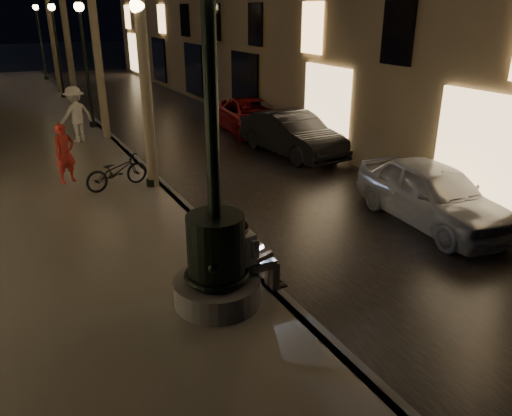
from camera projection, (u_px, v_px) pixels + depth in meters
ground at (107, 136)px, 19.25m from camera, size 120.00×120.00×0.00m
cobble_lane at (181, 128)px, 20.54m from camera, size 6.00×45.00×0.02m
curb_strip at (107, 134)px, 19.21m from camera, size 0.25×45.00×0.20m
fountain_lamppost at (216, 245)px, 7.68m from camera, size 1.40×1.40×5.21m
seated_man_laptop at (251, 254)px, 8.06m from camera, size 0.96×0.33×1.33m
lamp_curb_a at (142, 68)px, 12.16m from camera, size 0.36×0.36×4.81m
lamp_curb_b at (84, 47)px, 18.74m from camera, size 0.36×0.36×4.81m
lamp_curb_c at (56, 37)px, 25.32m from camera, size 0.36×0.36×4.81m
lamp_curb_d at (39, 31)px, 31.89m from camera, size 0.36×0.36×4.81m
car_front at (433, 194)px, 11.26m from camera, size 2.01×4.28×1.42m
car_second at (292, 134)px, 16.56m from camera, size 1.89×4.44×1.42m
car_third at (250, 116)px, 19.60m from camera, size 2.38×4.76×1.30m
pedestrian_red at (65, 154)px, 13.28m from camera, size 0.68×0.56×1.60m
pedestrian_white at (76, 114)px, 17.36m from camera, size 1.42×1.14×1.92m
bicycle at (117, 171)px, 12.99m from camera, size 1.81×1.01×0.90m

